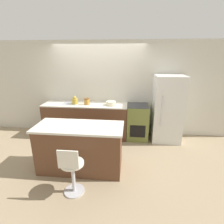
{
  "coord_description": "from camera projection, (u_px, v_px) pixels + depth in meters",
  "views": [
    {
      "loc": [
        0.86,
        -4.18,
        2.23
      ],
      "look_at": [
        0.48,
        -0.42,
        0.98
      ],
      "focal_mm": 28.0,
      "sensor_mm": 36.0,
      "label": 1
    }
  ],
  "objects": [
    {
      "name": "canister_jar",
      "position": [
        87.0,
        101.0,
        4.71
      ],
      "size": [
        0.16,
        0.16,
        0.16
      ],
      "color": "#B77F33",
      "rests_on": "back_counter"
    },
    {
      "name": "mixing_bowl",
      "position": [
        111.0,
        103.0,
        4.66
      ],
      "size": [
        0.26,
        0.26,
        0.1
      ],
      "color": "beige",
      "rests_on": "back_counter"
    },
    {
      "name": "stool_chair",
      "position": [
        72.0,
        171.0,
        2.83
      ],
      "size": [
        0.38,
        0.38,
        0.89
      ],
      "color": "#B7B7BC",
      "rests_on": "ground_plane"
    },
    {
      "name": "wall_back",
      "position": [
        99.0,
        89.0,
        4.97
      ],
      "size": [
        8.0,
        0.06,
        2.6
      ],
      "color": "beige",
      "rests_on": "ground_plane"
    },
    {
      "name": "refrigerator",
      "position": [
        167.0,
        109.0,
        4.57
      ],
      "size": [
        0.74,
        0.71,
        1.74
      ],
      "color": "silver",
      "rests_on": "ground_plane"
    },
    {
      "name": "ground_plane",
      "position": [
        96.0,
        141.0,
        4.73
      ],
      "size": [
        14.0,
        14.0,
        0.0
      ],
      "primitive_type": "plane",
      "color": "#998466"
    },
    {
      "name": "kettle",
      "position": [
        75.0,
        101.0,
        4.75
      ],
      "size": [
        0.17,
        0.17,
        0.22
      ],
      "color": "#B29333",
      "rests_on": "back_counter"
    },
    {
      "name": "oven_range",
      "position": [
        137.0,
        122.0,
        4.79
      ],
      "size": [
        0.57,
        0.65,
        0.95
      ],
      "color": "olive",
      "rests_on": "ground_plane"
    },
    {
      "name": "kitchen_island",
      "position": [
        80.0,
        148.0,
        3.47
      ],
      "size": [
        1.69,
        0.72,
        0.94
      ],
      "color": "brown",
      "rests_on": "ground_plane"
    },
    {
      "name": "back_counter",
      "position": [
        86.0,
        120.0,
        4.93
      ],
      "size": [
        2.31,
        0.64,
        0.95
      ],
      "color": "brown",
      "rests_on": "ground_plane"
    }
  ]
}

